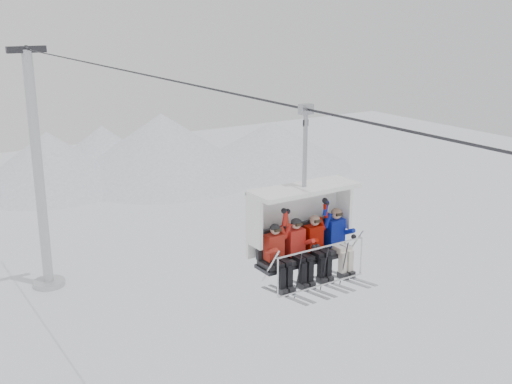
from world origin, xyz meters
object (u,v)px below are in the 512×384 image
skier_center_right (316,244)px  skier_far_right (338,238)px  lift_tower_right (40,189)px  chairlift_carrier (300,221)px  skier_far_left (277,254)px  skier_center_left (298,248)px

skier_center_right → skier_far_right: skier_far_right is taller
skier_far_right → lift_tower_right: bearing=92.1°
chairlift_carrier → skier_far_right: size_ratio=2.36×
skier_far_left → skier_center_left: 0.57m
chairlift_carrier → skier_center_left: size_ratio=2.36×
chairlift_carrier → skier_center_right: (0.25, -0.31, -0.51)m
lift_tower_right → skier_center_right: 24.58m
lift_tower_right → chairlift_carrier: size_ratio=3.38×
skier_center_left → skier_center_right: (0.53, -0.00, -0.01)m
skier_center_left → skier_center_right: skier_center_left is taller
skier_center_left → chairlift_carrier: bearing=48.0°
skier_far_left → skier_center_right: 1.09m
skier_far_left → skier_far_right: skier_far_right is taller
skier_center_right → skier_far_right: (0.63, 0.01, 0.03)m
chairlift_carrier → skier_center_right: bearing=-52.0°
skier_center_left → skier_center_right: bearing=-0.3°
skier_far_left → skier_center_left: bearing=0.3°
lift_tower_right → skier_far_left: bearing=-92.0°
lift_tower_right → skier_far_left: (-0.85, -24.17, 4.42)m
chairlift_carrier → lift_tower_right: bearing=90.0°
skier_center_left → skier_far_right: bearing=0.2°
lift_tower_right → skier_far_right: (0.88, -24.17, 4.45)m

